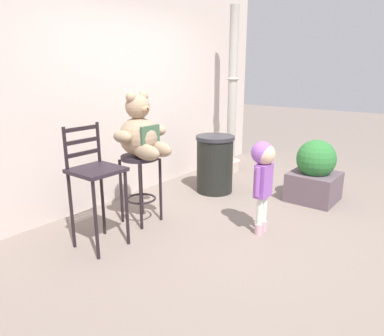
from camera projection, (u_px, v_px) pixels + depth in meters
ground_plane at (242, 227)px, 3.92m from camera, size 24.00×24.00×0.00m
building_wall at (118, 73)px, 4.62m from camera, size 6.04×0.30×3.25m
bar_stool_with_teddy at (140, 174)px, 3.93m from camera, size 0.41×0.41×0.77m
teddy_bear at (141, 133)px, 3.79m from camera, size 0.65×0.58×0.68m
child_walking at (263, 168)px, 3.60m from camera, size 0.31×0.25×0.98m
trash_bin at (215, 164)px, 4.95m from camera, size 0.53×0.53×0.79m
lamppost at (232, 110)px, 5.81m from camera, size 0.34×0.34×2.60m
bar_chair_empty at (95, 177)px, 3.34m from camera, size 0.43×0.43×1.18m
planter_with_shrub at (315, 173)px, 4.62m from camera, size 0.58×0.58×0.81m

